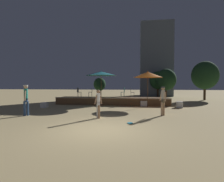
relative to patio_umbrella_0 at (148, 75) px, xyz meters
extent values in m
plane|color=tan|center=(-2.55, -8.08, -2.76)|extent=(120.00, 120.00, 0.00)
cube|color=brown|center=(-3.26, 1.63, -2.44)|extent=(10.70, 2.24, 0.64)
cube|color=#CCB793|center=(-3.26, 0.56, -2.08)|extent=(10.70, 0.12, 0.08)
cylinder|color=brown|center=(0.00, 0.00, -1.50)|extent=(0.05, 0.05, 2.53)
cone|color=orange|center=(0.00, 0.00, 0.00)|extent=(2.43, 2.43, 0.48)
sphere|color=orange|center=(0.00, 0.00, 0.28)|extent=(0.08, 0.08, 0.08)
cylinder|color=brown|center=(-4.14, 0.34, -1.39)|extent=(0.05, 0.05, 2.74)
cone|color=teal|center=(-4.14, 0.34, 0.16)|extent=(2.76, 2.76, 0.36)
sphere|color=teal|center=(-4.14, 0.34, 0.38)|extent=(0.08, 0.08, 0.08)
cube|color=white|center=(-8.52, -1.70, -2.55)|extent=(0.50, 0.50, 0.43)
cube|color=white|center=(-0.32, 0.53, -2.53)|extent=(0.59, 0.59, 0.46)
cube|color=white|center=(2.60, -0.14, -2.51)|extent=(0.57, 0.57, 0.50)
cylinder|color=#997051|center=(-3.06, -5.61, -2.39)|extent=(0.13, 0.13, 0.75)
cylinder|color=white|center=(-3.16, -5.49, -2.39)|extent=(0.13, 0.13, 0.75)
cylinder|color=white|center=(-3.11, -5.55, -1.93)|extent=(0.19, 0.19, 0.24)
cylinder|color=white|center=(-3.11, -5.55, -1.63)|extent=(0.19, 0.19, 0.57)
cylinder|color=#997051|center=(-2.99, -5.44, -1.70)|extent=(0.19, 0.18, 0.51)
cylinder|color=#997051|center=(-3.23, -5.65, -1.70)|extent=(0.21, 0.20, 0.51)
sphere|color=#997051|center=(-3.11, -5.55, -1.24)|extent=(0.20, 0.20, 0.20)
cylinder|color=#2D4C7F|center=(-7.59, -5.34, -2.32)|extent=(0.13, 0.13, 0.88)
cylinder|color=#2D4C7F|center=(-7.77, -5.40, -2.32)|extent=(0.13, 0.13, 0.88)
cylinder|color=#2D4C7F|center=(-7.68, -5.37, -1.80)|extent=(0.23, 0.23, 0.24)
cylinder|color=teal|center=(-7.68, -5.37, -1.44)|extent=(0.23, 0.23, 0.67)
cylinder|color=tan|center=(-7.74, -5.19, -1.51)|extent=(0.11, 0.13, 0.60)
cylinder|color=tan|center=(-7.62, -5.54, -1.51)|extent=(0.15, 0.25, 0.60)
sphere|color=tan|center=(-7.68, -5.37, -0.99)|extent=(0.24, 0.24, 0.24)
cylinder|color=white|center=(-7.68, -5.37, -0.91)|extent=(0.26, 0.26, 0.07)
cylinder|color=tan|center=(0.58, -4.23, -2.35)|extent=(0.13, 0.13, 0.83)
cylinder|color=tan|center=(0.71, -4.11, -2.35)|extent=(0.13, 0.13, 0.83)
cylinder|color=#72664C|center=(0.65, -4.17, -1.85)|extent=(0.21, 0.21, 0.24)
cylinder|color=beige|center=(0.65, -4.17, -1.52)|extent=(0.21, 0.21, 0.63)
cylinder|color=tan|center=(0.77, -4.30, -1.58)|extent=(0.12, 0.12, 0.56)
cylinder|color=tan|center=(0.53, -4.04, -1.58)|extent=(0.20, 0.21, 0.57)
sphere|color=tan|center=(0.65, -4.17, -1.09)|extent=(0.23, 0.23, 0.23)
cylinder|color=#333842|center=(0.65, -4.17, -1.02)|extent=(0.25, 0.25, 0.07)
cylinder|color=#47474C|center=(-1.16, 1.19, -1.81)|extent=(0.02, 0.02, 0.45)
cylinder|color=#47474C|center=(-1.17, 1.49, -1.81)|extent=(0.02, 0.02, 0.45)
cylinder|color=#47474C|center=(-1.46, 1.18, -1.81)|extent=(0.02, 0.02, 0.45)
cylinder|color=#47474C|center=(-1.47, 1.48, -1.81)|extent=(0.02, 0.02, 0.45)
cylinder|color=#47474C|center=(-1.32, 1.33, -1.59)|extent=(0.40, 0.40, 0.02)
cube|color=#47474C|center=(-1.49, 1.33, -1.36)|extent=(0.04, 0.36, 0.45)
cylinder|color=#1E4C47|center=(-2.44, 2.11, -1.81)|extent=(0.02, 0.02, 0.45)
cylinder|color=#1E4C47|center=(-2.46, 1.81, -1.81)|extent=(0.02, 0.02, 0.45)
cylinder|color=#1E4C47|center=(-2.15, 2.09, -1.81)|extent=(0.02, 0.02, 0.45)
cylinder|color=#1E4C47|center=(-2.17, 1.79, -1.81)|extent=(0.02, 0.02, 0.45)
cylinder|color=#1E4C47|center=(-2.31, 1.95, -1.59)|extent=(0.40, 0.40, 0.02)
cube|color=#1E4C47|center=(-2.14, 1.94, -1.36)|extent=(0.05, 0.36, 0.45)
cylinder|color=#2D3338|center=(-6.21, 1.06, -1.81)|extent=(0.02, 0.02, 0.45)
cylinder|color=#2D3338|center=(-6.41, 1.28, -1.81)|extent=(0.02, 0.02, 0.45)
cylinder|color=#2D3338|center=(-6.44, 0.86, -1.81)|extent=(0.02, 0.02, 0.45)
cylinder|color=#2D3338|center=(-6.64, 1.08, -1.81)|extent=(0.02, 0.02, 0.45)
cylinder|color=#2D3338|center=(-6.42, 1.07, -1.59)|extent=(0.40, 0.40, 0.02)
cube|color=#2D3338|center=(-6.55, 0.96, -1.36)|extent=(0.26, 0.29, 0.45)
cylinder|color=#2D3338|center=(-5.64, 1.62, -1.81)|extent=(0.02, 0.02, 0.45)
cylinder|color=#2D3338|center=(-5.58, 1.33, -1.81)|extent=(0.02, 0.02, 0.45)
cylinder|color=#2D3338|center=(-5.35, 1.69, -1.81)|extent=(0.02, 0.02, 0.45)
cylinder|color=#2D3338|center=(-5.29, 1.39, -1.81)|extent=(0.02, 0.02, 0.45)
cylinder|color=#2D3338|center=(-5.46, 1.51, -1.59)|extent=(0.40, 0.40, 0.02)
cube|color=#2D3338|center=(-5.30, 1.54, -1.36)|extent=(0.10, 0.36, 0.45)
cylinder|color=#33B2D8|center=(-1.27, -6.67, -2.74)|extent=(0.27, 0.27, 0.03)
cylinder|color=#3D2B1C|center=(3.34, 10.99, -2.07)|extent=(0.28, 0.28, 1.38)
ellipsoid|color=#19381E|center=(3.34, 10.99, -0.10)|extent=(2.85, 2.85, 3.13)
cylinder|color=#3D2B1C|center=(7.49, 7.90, -1.93)|extent=(0.28, 0.28, 1.66)
ellipsoid|color=#19381E|center=(7.49, 7.90, 0.32)|extent=(3.17, 3.17, 3.49)
cylinder|color=#3D2B1C|center=(2.48, 13.55, -2.03)|extent=(0.28, 0.28, 1.45)
ellipsoid|color=#1E4223|center=(2.48, 13.55, -0.15)|extent=(2.57, 2.57, 2.83)
cylinder|color=#3D2B1C|center=(-6.73, 11.95, -2.20)|extent=(0.28, 0.28, 1.12)
ellipsoid|color=#19381E|center=(-6.73, 11.95, -0.78)|extent=(1.92, 1.92, 2.11)
cube|color=#4C5666|center=(2.33, 15.93, 3.37)|extent=(5.28, 4.54, 12.26)
camera|label=1|loc=(-0.99, -15.21, -0.86)|focal=28.00mm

